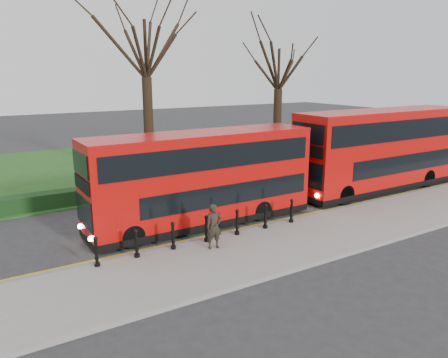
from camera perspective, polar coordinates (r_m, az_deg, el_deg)
ground at (r=18.38m, az=-3.42°, el=-7.01°), size 120.00×120.00×0.00m
pavement at (r=15.96m, az=1.76°, el=-10.02°), size 60.00×4.00×0.15m
kerb at (r=17.53m, az=-1.86°, el=-7.77°), size 60.00×0.25×0.16m
grass_verge at (r=31.90m, az=-16.29°, el=1.49°), size 60.00×18.00×0.06m
hedge at (r=24.20m, az=-11.08°, el=-1.12°), size 60.00×0.90×0.80m
yellow_line_outer at (r=17.80m, az=-2.34°, el=-7.67°), size 60.00×0.10×0.01m
yellow_line_inner at (r=17.97m, az=-2.66°, el=-7.47°), size 60.00×0.10×0.01m
tree_mid at (r=27.17m, az=-10.26°, el=17.17°), size 7.24×7.24×11.31m
tree_right at (r=32.20m, az=7.18°, el=14.60°), size 6.21×6.21×9.70m
bollard_row at (r=16.89m, az=-2.31°, el=-6.55°), size 8.62×0.15×1.00m
bus_lead at (r=18.83m, az=-2.86°, el=0.00°), size 10.16×2.34×4.04m
bus_rear at (r=26.09m, az=19.99°, el=3.57°), size 11.30×2.59×4.50m
pedestrian at (r=16.14m, az=-1.32°, el=-6.21°), size 0.67×0.49×1.69m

